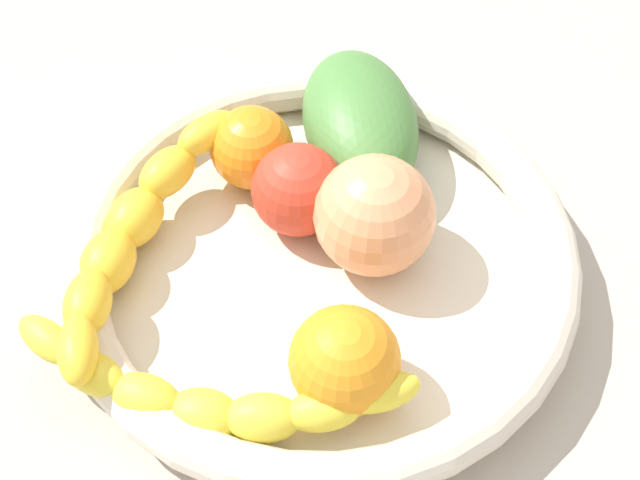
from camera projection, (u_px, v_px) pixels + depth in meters
kitchen_counter at (320, 294)px, 64.03cm from camera, size 120.00×120.00×3.00cm
fruit_bowl at (320, 261)px, 61.00cm from camera, size 33.03×33.03×4.47cm
banana_draped_left at (130, 236)px, 59.51cm from camera, size 21.47×10.57×4.58cm
banana_draped_right at (206, 398)px, 53.45cm from camera, size 13.75×21.12×3.92cm
orange_front at (252, 148)px, 64.09cm from camera, size 5.73×5.73×5.73cm
orange_mid_left at (345, 361)px, 53.70cm from camera, size 6.46×6.46×6.46cm
peach_blush at (375, 215)px, 59.25cm from camera, size 7.75×7.75×7.75cm
tomato_red at (298, 190)px, 61.55cm from camera, size 6.17×6.17×6.17cm
mango_green at (360, 122)px, 65.26cm from camera, size 14.26×14.91×6.17cm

